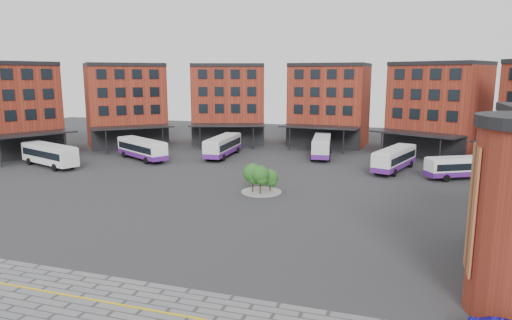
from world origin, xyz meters
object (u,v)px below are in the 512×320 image
(tree_island, at_px, (260,177))
(bus_f, at_px, (465,167))
(bus_a, at_px, (49,154))
(bus_e, at_px, (394,159))
(bus_c, at_px, (223,146))
(bus_b, at_px, (142,149))
(bus_d, at_px, (322,146))

(tree_island, relative_size, bus_f, 0.46)
(bus_a, bearing_deg, bus_e, -54.99)
(bus_a, height_order, bus_f, bus_a)
(bus_a, xyz_separation_m, bus_c, (19.91, 14.82, -0.13))
(bus_c, bearing_deg, bus_b, -152.99)
(tree_island, distance_m, bus_b, 26.46)
(bus_b, height_order, bus_e, bus_b)
(bus_a, distance_m, bus_e, 47.15)
(tree_island, xyz_separation_m, bus_b, (-22.87, 13.31, -0.11))
(bus_e, bearing_deg, bus_a, -148.20)
(bus_e, xyz_separation_m, bus_f, (8.30, -2.29, -0.16))
(bus_c, distance_m, bus_f, 34.37)
(tree_island, height_order, bus_f, tree_island)
(bus_d, bearing_deg, bus_c, -170.84)
(bus_b, height_order, bus_f, bus_b)
(bus_b, relative_size, bus_d, 0.94)
(tree_island, bearing_deg, bus_b, 149.81)
(bus_d, height_order, bus_e, bus_d)
(tree_island, distance_m, bus_e, 21.45)
(bus_a, distance_m, bus_c, 24.82)
(bus_d, height_order, bus_f, bus_d)
(bus_b, xyz_separation_m, bus_e, (36.26, 3.45, -0.04))
(bus_b, bearing_deg, bus_d, -36.53)
(bus_d, xyz_separation_m, bus_f, (19.33, -9.60, -0.23))
(bus_b, bearing_deg, bus_a, 162.95)
(bus_d, relative_size, bus_f, 1.20)
(bus_c, xyz_separation_m, bus_d, (14.66, 4.51, 0.00))
(tree_island, height_order, bus_d, tree_island)
(bus_a, bearing_deg, bus_b, -27.20)
(bus_b, height_order, bus_d, bus_d)
(bus_c, xyz_separation_m, bus_e, (25.69, -2.80, -0.07))
(bus_e, height_order, bus_f, bus_e)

